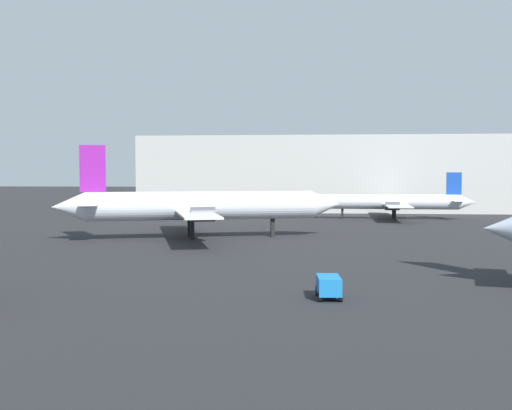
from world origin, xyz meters
The scene contains 4 objects.
airplane_distant centered at (-12.04, 58.84, 3.62)m, with size 31.64×26.43×10.24m.
airplane_far_right centered at (12.29, 89.72, 2.69)m, with size 26.93×20.68×7.32m.
baggage_cart centered at (1.49, 27.04, 0.76)m, with size 1.54×2.49×1.30m.
terminal_building centered at (11.47, 113.90, 7.01)m, with size 86.98×23.65×14.02m, color #B7B7B2.
Camera 1 is at (0.63, -8.68, 7.32)m, focal length 43.38 mm.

